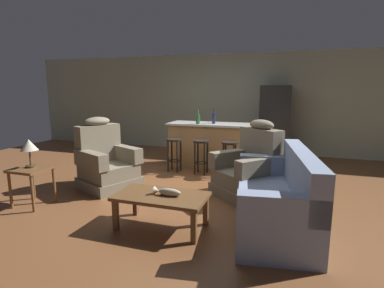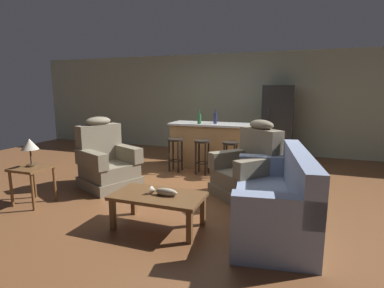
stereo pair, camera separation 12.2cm
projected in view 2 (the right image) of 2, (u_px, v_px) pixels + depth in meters
ground_plane at (191, 184)px, 5.34m from camera, size 12.00×12.00×0.00m
back_wall at (230, 103)px, 8.00m from camera, size 12.00×0.05×2.60m
coffee_table at (158, 199)px, 3.61m from camera, size 1.10×0.60×0.42m
fish_figurine at (164, 192)px, 3.57m from camera, size 0.34×0.10×0.10m
couch at (276, 200)px, 3.64m from camera, size 1.11×2.00×0.94m
recliner_near_lamp at (107, 162)px, 5.19m from camera, size 1.11×1.11×1.20m
recliner_near_island at (249, 170)px, 4.70m from camera, size 1.19×1.19×1.20m
end_table at (32, 173)px, 4.36m from camera, size 0.48×0.48×0.56m
table_lamp at (30, 145)px, 4.32m from camera, size 0.24×0.24×0.41m
kitchen_island at (212, 145)px, 6.51m from camera, size 1.80×0.70×0.95m
bar_stool_left at (176, 149)px, 6.12m from camera, size 0.32×0.32×0.68m
bar_stool_middle at (202, 151)px, 5.93m from camera, size 0.32×0.32×0.68m
bar_stool_right at (230, 153)px, 5.74m from camera, size 0.32×0.32×0.68m
refrigerator at (278, 123)px, 7.12m from camera, size 0.70×0.69×1.76m
bottle_tall_green at (199, 119)px, 6.26m from camera, size 0.08×0.08×0.29m
bottle_short_amber at (215, 118)px, 6.32m from camera, size 0.07×0.07×0.32m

